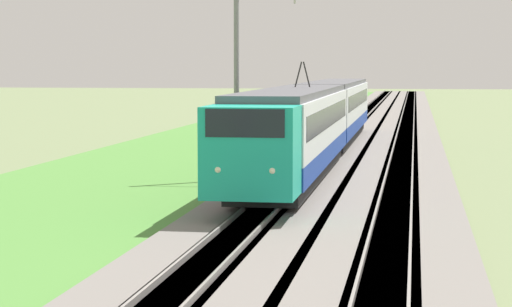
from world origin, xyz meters
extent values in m
cube|color=slate|center=(50.00, 0.00, 0.15)|extent=(240.00, 4.40, 0.30)
cube|color=slate|center=(50.00, -4.12, 0.15)|extent=(240.00, 4.40, 0.30)
cube|color=#4C4238|center=(50.00, 0.00, 0.15)|extent=(240.00, 1.57, 0.30)
cube|color=gray|center=(50.00, 0.53, 0.38)|extent=(240.00, 0.07, 0.15)
cube|color=gray|center=(50.00, -0.53, 0.38)|extent=(240.00, 0.07, 0.15)
cube|color=#4C4238|center=(50.00, -4.12, 0.15)|extent=(240.00, 1.57, 0.30)
cube|color=gray|center=(50.00, -3.58, 0.38)|extent=(240.00, 0.07, 0.15)
cube|color=gray|center=(50.00, -4.65, 0.38)|extent=(240.00, 0.07, 0.15)
cube|color=#4C8438|center=(50.00, 6.58, 0.06)|extent=(240.00, 13.01, 0.12)
cube|color=#19A88E|center=(20.73, 0.00, 2.33)|extent=(2.22, 2.72, 2.67)
cube|color=black|center=(20.40, 0.00, 3.23)|extent=(1.60, 2.27, 0.80)
sphere|color=#F2EAC6|center=(19.67, 0.78, 1.90)|extent=(0.20, 0.20, 0.20)
sphere|color=#F2EAC6|center=(19.67, -0.78, 1.90)|extent=(0.20, 0.20, 0.20)
cube|color=navy|center=(31.27, 0.00, 1.37)|extent=(18.86, 2.83, 0.75)
cube|color=silver|center=(31.27, 0.00, 2.71)|extent=(18.86, 2.83, 1.92)
cube|color=black|center=(31.27, 0.00, 2.86)|extent=(17.35, 2.85, 0.81)
cube|color=#515156|center=(31.27, 0.00, 3.79)|extent=(18.86, 2.61, 0.25)
cube|color=black|center=(31.27, 0.00, 0.72)|extent=(17.92, 2.41, 0.55)
cylinder|color=black|center=(23.65, 0.53, 0.88)|extent=(0.86, 0.12, 0.86)
cylinder|color=black|center=(23.65, -0.53, 0.88)|extent=(0.86, 0.12, 0.86)
cube|color=navy|center=(51.85, 0.00, 1.37)|extent=(21.08, 2.83, 0.75)
cube|color=silver|center=(51.85, 0.00, 2.71)|extent=(21.08, 2.83, 1.92)
cube|color=black|center=(51.85, 0.00, 2.86)|extent=(19.40, 2.85, 0.81)
cube|color=#515156|center=(51.85, 0.00, 3.79)|extent=(21.08, 2.61, 0.25)
cube|color=black|center=(51.85, 0.00, 0.72)|extent=(20.03, 2.41, 0.55)
cylinder|color=black|center=(34.10, 0.17, 4.47)|extent=(0.06, 0.33, 1.08)
cylinder|color=black|center=(34.10, -0.17, 4.47)|extent=(0.06, 0.33, 1.08)
cube|color=black|center=(23.65, 0.00, 0.00)|extent=(0.10, 0.10, 0.00)
cylinder|color=slate|center=(32.44, 2.54, 4.29)|extent=(0.22, 0.22, 8.59)
cylinder|color=#B2ADA8|center=(32.44, 0.14, 7.49)|extent=(0.10, 0.10, 0.30)
camera|label=1|loc=(-7.92, -4.71, 4.85)|focal=70.00mm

